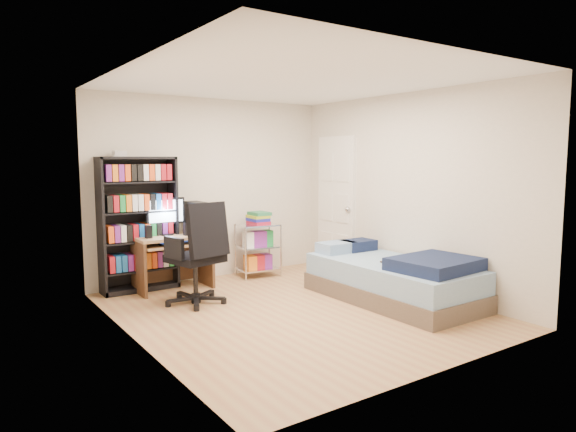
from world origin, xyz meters
TOP-DOWN VIEW (x-y plane):
  - room at (0.00, 0.00)m, footprint 3.58×4.08m
  - media_shelf at (-1.11, 1.84)m, footprint 0.96×0.32m
  - computer_desk at (-0.65, 1.68)m, footprint 0.93×0.54m
  - office_chair at (-0.75, 0.84)m, footprint 0.85×0.85m
  - wire_cart at (0.54, 1.66)m, footprint 0.61×0.47m
  - bed at (1.21, -0.34)m, footprint 1.05×2.10m
  - door at (1.72, 1.35)m, footprint 0.12×0.80m

SIDE VIEW (x-z plane):
  - bed at x=1.21m, z-range -0.04..0.56m
  - office_chair at x=-0.75m, z-range -0.22..0.97m
  - wire_cart at x=0.54m, z-range 0.14..1.06m
  - computer_desk at x=-0.65m, z-range 0.05..1.22m
  - media_shelf at x=-1.11m, z-range -0.01..1.76m
  - door at x=1.72m, z-range 0.00..2.00m
  - room at x=0.00m, z-range -0.04..2.54m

